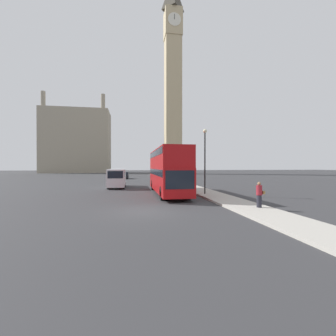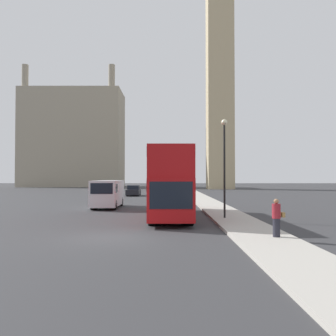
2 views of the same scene
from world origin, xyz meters
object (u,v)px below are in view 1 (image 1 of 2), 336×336
(white_van, at_px, (117,178))
(parked_sedan, at_px, (124,176))
(red_double_decker_bus, at_px, (167,169))
(clock_tower, at_px, (173,73))
(street_lamp, at_px, (205,151))
(pedestrian, at_px, (259,195))

(white_van, bearing_deg, parked_sedan, 89.33)
(red_double_decker_bus, distance_m, white_van, 9.19)
(clock_tower, distance_m, parked_sedan, 50.46)
(white_van, relative_size, parked_sedan, 1.27)
(street_lamp, bearing_deg, red_double_decker_bus, 155.35)
(pedestrian, bearing_deg, parked_sedan, 103.95)
(clock_tower, height_order, white_van, clock_tower)
(parked_sedan, bearing_deg, pedestrian, -76.05)
(clock_tower, height_order, pedestrian, clock_tower)
(clock_tower, bearing_deg, pedestrian, -96.04)
(red_double_decker_bus, height_order, street_lamp, street_lamp)
(red_double_decker_bus, height_order, white_van, red_double_decker_bus)
(red_double_decker_bus, bearing_deg, clock_tower, 79.09)
(red_double_decker_bus, bearing_deg, street_lamp, -24.65)
(clock_tower, height_order, street_lamp, clock_tower)
(white_van, relative_size, street_lamp, 1.02)
(clock_tower, xyz_separation_m, parked_sedan, (-16.43, -31.03, -36.24))
(pedestrian, relative_size, street_lamp, 0.26)
(clock_tower, relative_size, white_van, 11.90)
(white_van, xyz_separation_m, parked_sedan, (0.25, 20.94, -0.57))
(clock_tower, bearing_deg, parked_sedan, -117.91)
(clock_tower, xyz_separation_m, white_van, (-16.68, -51.97, -35.67))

